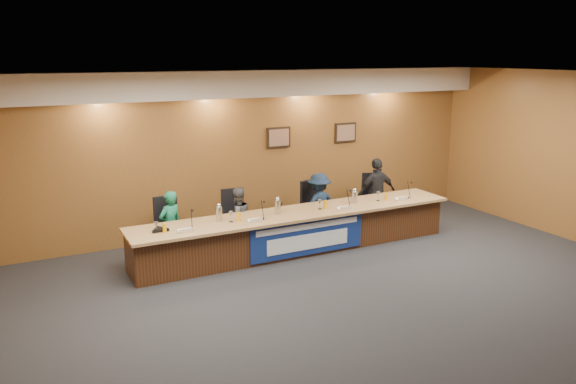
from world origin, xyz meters
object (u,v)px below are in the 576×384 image
(office_chair_c, at_px, (316,211))
(carafe_left, at_px, (219,214))
(carafe_mid, at_px, (277,207))
(speakerphone, at_px, (160,230))
(office_chair_a, at_px, (169,232))
(carafe_right, at_px, (354,197))
(panelist_c, at_px, (319,205))
(panelist_a, at_px, (171,226))
(panelist_b, at_px, (238,219))
(dais_body, at_px, (297,232))
(panelist_d, at_px, (377,193))
(office_chair_d, at_px, (373,203))
(office_chair_b, at_px, (236,222))
(banner, at_px, (308,237))

(office_chair_c, bearing_deg, carafe_left, -178.76)
(carafe_mid, height_order, speakerphone, carafe_mid)
(office_chair_a, height_order, office_chair_c, same)
(carafe_right, bearing_deg, panelist_c, 128.64)
(panelist_a, xyz_separation_m, panelist_b, (1.24, 0.00, -0.04))
(dais_body, bearing_deg, office_chair_c, 40.71)
(panelist_d, relative_size, office_chair_c, 2.99)
(carafe_left, bearing_deg, dais_body, -1.86)
(panelist_b, distance_m, office_chair_d, 3.08)
(panelist_b, height_order, carafe_left, panelist_b)
(dais_body, bearing_deg, panelist_b, 148.05)
(office_chair_d, height_order, carafe_right, carafe_right)
(dais_body, height_order, office_chair_a, dais_body)
(panelist_d, distance_m, office_chair_a, 4.33)
(office_chair_a, distance_m, office_chair_b, 1.24)
(panelist_a, height_order, panelist_d, panelist_d)
(banner, distance_m, speakerphone, 2.56)
(office_chair_b, bearing_deg, office_chair_a, -172.66)
(dais_body, relative_size, office_chair_c, 12.50)
(panelist_a, height_order, carafe_mid, panelist_a)
(office_chair_d, bearing_deg, banner, -131.10)
(banner, bearing_deg, panelist_d, 24.62)
(panelist_d, distance_m, carafe_right, 1.09)
(banner, xyz_separation_m, office_chair_d, (2.16, 1.09, 0.10))
(office_chair_a, bearing_deg, carafe_mid, -19.07)
(office_chair_d, bearing_deg, office_chair_c, -157.88)
(carafe_mid, bearing_deg, office_chair_b, 128.09)
(panelist_b, height_order, office_chair_c, panelist_b)
(carafe_right, bearing_deg, panelist_b, 165.44)
(carafe_left, height_order, carafe_right, carafe_left)
(banner, relative_size, carafe_right, 9.85)
(carafe_left, height_order, carafe_mid, carafe_mid)
(carafe_left, bearing_deg, carafe_right, -0.68)
(dais_body, distance_m, panelist_a, 2.26)
(panelist_c, height_order, office_chair_d, panelist_c)
(banner, distance_m, office_chair_a, 2.42)
(office_chair_b, bearing_deg, office_chair_c, 7.34)
(office_chair_a, relative_size, carafe_right, 2.15)
(office_chair_c, xyz_separation_m, carafe_right, (0.45, -0.66, 0.38))
(office_chair_d, height_order, carafe_mid, carafe_mid)
(office_chair_c, bearing_deg, carafe_right, -70.18)
(office_chair_c, distance_m, carafe_left, 2.37)
(dais_body, height_order, office_chair_d, dais_body)
(office_chair_b, distance_m, carafe_mid, 0.95)
(panelist_c, height_order, office_chair_a, panelist_c)
(panelist_b, xyz_separation_m, office_chair_c, (1.71, 0.10, -0.10))
(panelist_b, xyz_separation_m, panelist_d, (3.08, 0.00, 0.14))
(office_chair_d, bearing_deg, carafe_mid, -143.06)
(panelist_b, relative_size, office_chair_b, 2.41)
(dais_body, xyz_separation_m, panelist_a, (-2.16, 0.57, 0.27))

